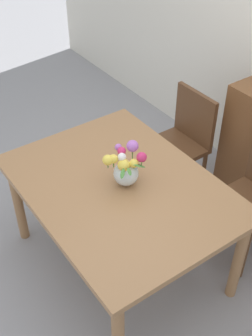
% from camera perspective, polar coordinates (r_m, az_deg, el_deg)
% --- Properties ---
extents(ground_plane, '(12.00, 12.00, 0.00)m').
position_cam_1_polar(ground_plane, '(3.22, -0.67, -12.29)').
color(ground_plane, '#939399').
extents(dining_table, '(1.44, 1.08, 0.75)m').
position_cam_1_polar(dining_table, '(2.74, -0.77, -3.60)').
color(dining_table, '#9E7047').
rests_on(dining_table, ground_plane).
extents(chair_left, '(0.42, 0.42, 0.90)m').
position_cam_1_polar(chair_left, '(3.50, 7.47, 3.93)').
color(chair_left, brown).
rests_on(chair_left, ground_plane).
extents(flower_vase, '(0.26, 0.24, 0.28)m').
position_cam_1_polar(flower_vase, '(2.61, -0.05, 0.05)').
color(flower_vase, silver).
rests_on(flower_vase, dining_table).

